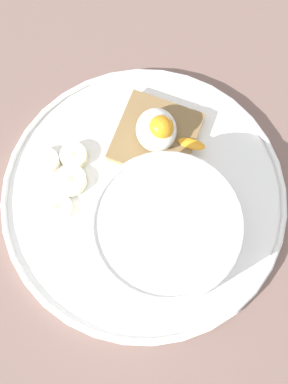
{
  "coord_description": "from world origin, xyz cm",
  "views": [
    {
      "loc": [
        -15.72,
        0.92,
        57.62
      ],
      "look_at": [
        0.0,
        0.0,
        5.0
      ],
      "focal_mm": 50.0,
      "sensor_mm": 36.0,
      "label": 1
    }
  ],
  "objects_px": {
    "oatmeal_bowl": "(166,232)",
    "banana_slice_left": "(57,208)",
    "banana_slice_front": "(70,180)",
    "toast_slice": "(156,137)",
    "banana_slice_back": "(74,156)",
    "poached_egg": "(158,129)",
    "banana_slice_right": "(47,161)"
  },
  "relations": [
    {
      "from": "oatmeal_bowl",
      "to": "banana_slice_left",
      "type": "height_order",
      "value": "oatmeal_bowl"
    },
    {
      "from": "banana_slice_left",
      "to": "banana_slice_front",
      "type": "bearing_deg",
      "value": -26.37
    },
    {
      "from": "toast_slice",
      "to": "banana_slice_front",
      "type": "bearing_deg",
      "value": 114.8
    },
    {
      "from": "oatmeal_bowl",
      "to": "banana_slice_back",
      "type": "height_order",
      "value": "oatmeal_bowl"
    },
    {
      "from": "toast_slice",
      "to": "poached_egg",
      "type": "xyz_separation_m",
      "value": [
        -0.0,
        -0.0,
        0.02
      ]
    },
    {
      "from": "poached_egg",
      "to": "banana_slice_front",
      "type": "relative_size",
      "value": 1.61
    },
    {
      "from": "toast_slice",
      "to": "banana_slice_front",
      "type": "relative_size",
      "value": 2.41
    },
    {
      "from": "poached_egg",
      "to": "banana_slice_left",
      "type": "relative_size",
      "value": 1.75
    },
    {
      "from": "banana_slice_left",
      "to": "banana_slice_back",
      "type": "relative_size",
      "value": 1.08
    },
    {
      "from": "banana_slice_left",
      "to": "banana_slice_right",
      "type": "bearing_deg",
      "value": 10.68
    },
    {
      "from": "toast_slice",
      "to": "poached_egg",
      "type": "distance_m",
      "value": 0.02
    },
    {
      "from": "banana_slice_front",
      "to": "banana_slice_right",
      "type": "distance_m",
      "value": 0.03
    },
    {
      "from": "poached_egg",
      "to": "banana_slice_left",
      "type": "distance_m",
      "value": 0.13
    },
    {
      "from": "oatmeal_bowl",
      "to": "banana_slice_left",
      "type": "bearing_deg",
      "value": 70.69
    },
    {
      "from": "oatmeal_bowl",
      "to": "poached_egg",
      "type": "height_order",
      "value": "oatmeal_bowl"
    },
    {
      "from": "toast_slice",
      "to": "banana_slice_back",
      "type": "height_order",
      "value": "toast_slice"
    },
    {
      "from": "poached_egg",
      "to": "banana_slice_back",
      "type": "distance_m",
      "value": 0.1
    },
    {
      "from": "banana_slice_left",
      "to": "banana_slice_back",
      "type": "xyz_separation_m",
      "value": [
        0.06,
        -0.02,
        0.0
      ]
    },
    {
      "from": "oatmeal_bowl",
      "to": "banana_slice_left",
      "type": "relative_size",
      "value": 3.37
    },
    {
      "from": "toast_slice",
      "to": "banana_slice_front",
      "type": "distance_m",
      "value": 0.1
    },
    {
      "from": "toast_slice",
      "to": "banana_slice_back",
      "type": "xyz_separation_m",
      "value": [
        -0.02,
        0.09,
        -0.0
      ]
    },
    {
      "from": "oatmeal_bowl",
      "to": "banana_slice_back",
      "type": "bearing_deg",
      "value": 43.86
    },
    {
      "from": "banana_slice_front",
      "to": "banana_slice_left",
      "type": "xyz_separation_m",
      "value": [
        -0.03,
        0.01,
        0.0
      ]
    },
    {
      "from": "toast_slice",
      "to": "poached_egg",
      "type": "bearing_deg",
      "value": -109.93
    },
    {
      "from": "oatmeal_bowl",
      "to": "banana_slice_back",
      "type": "relative_size",
      "value": 3.62
    },
    {
      "from": "oatmeal_bowl",
      "to": "banana_slice_front",
      "type": "height_order",
      "value": "oatmeal_bowl"
    },
    {
      "from": "oatmeal_bowl",
      "to": "poached_egg",
      "type": "relative_size",
      "value": 1.92
    },
    {
      "from": "poached_egg",
      "to": "banana_slice_back",
      "type": "bearing_deg",
      "value": 99.92
    },
    {
      "from": "banana_slice_back",
      "to": "banana_slice_right",
      "type": "height_order",
      "value": "banana_slice_back"
    },
    {
      "from": "oatmeal_bowl",
      "to": "banana_slice_back",
      "type": "distance_m",
      "value": 0.14
    },
    {
      "from": "poached_egg",
      "to": "banana_slice_front",
      "type": "xyz_separation_m",
      "value": [
        -0.04,
        0.1,
        -0.02
      ]
    },
    {
      "from": "banana_slice_back",
      "to": "banana_slice_right",
      "type": "relative_size",
      "value": 1.0
    }
  ]
}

